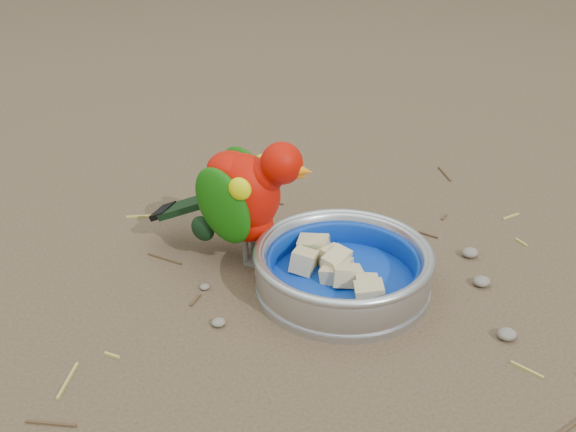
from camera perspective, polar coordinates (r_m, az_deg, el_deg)
name	(u,v)px	position (r m, az deg, el deg)	size (l,w,h in m)	color
ground	(281,312)	(0.83, -0.62, -8.50)	(60.00, 60.00, 0.00)	brown
food_bowl	(342,284)	(0.87, 4.83, -6.01)	(0.23, 0.23, 0.02)	#B2B2BA
bowl_wall	(343,265)	(0.85, 4.91, -4.34)	(0.23, 0.23, 0.04)	#B2B2BA
fruit_wedges	(343,269)	(0.85, 4.89, -4.74)	(0.14, 0.14, 0.03)	#CAB780
lory_parrot	(245,203)	(0.89, -3.85, 1.15)	(0.11, 0.22, 0.18)	#B70C01
ground_debris	(247,296)	(0.85, -3.71, -7.08)	(0.90, 0.80, 0.01)	#AB9A45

